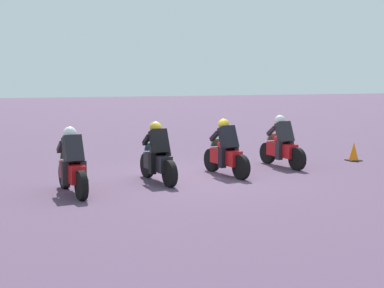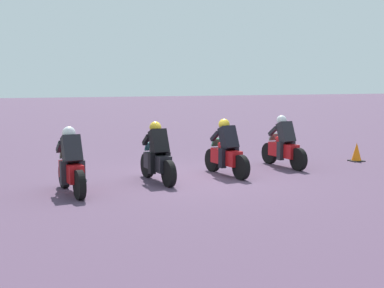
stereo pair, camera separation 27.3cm
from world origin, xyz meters
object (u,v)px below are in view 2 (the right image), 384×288
at_px(rider_lane_c, 158,157).
at_px(rider_lane_b, 226,152).
at_px(rider_lane_d, 71,166).
at_px(traffic_cone, 357,153).
at_px(rider_lane_a, 284,146).

bearing_deg(rider_lane_c, rider_lane_b, -89.57).
distance_m(rider_lane_b, rider_lane_d, 4.27).
height_order(rider_lane_c, traffic_cone, rider_lane_c).
height_order(rider_lane_a, rider_lane_b, same).
distance_m(rider_lane_b, traffic_cone, 4.90).
distance_m(rider_lane_a, traffic_cone, 2.72).
distance_m(rider_lane_d, traffic_cone, 9.17).
relative_size(rider_lane_a, rider_lane_d, 1.00).
bearing_deg(rider_lane_b, traffic_cone, -88.63).
xyz_separation_m(rider_lane_b, rider_lane_c, (-0.24, 1.97, 0.00)).
bearing_deg(rider_lane_b, rider_lane_d, 92.91).
bearing_deg(traffic_cone, rider_lane_c, 99.56).
distance_m(rider_lane_a, rider_lane_d, 6.49).
xyz_separation_m(rider_lane_b, rider_lane_d, (-0.90, 4.18, 0.00)).
bearing_deg(rider_lane_a, rider_lane_c, 95.56).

